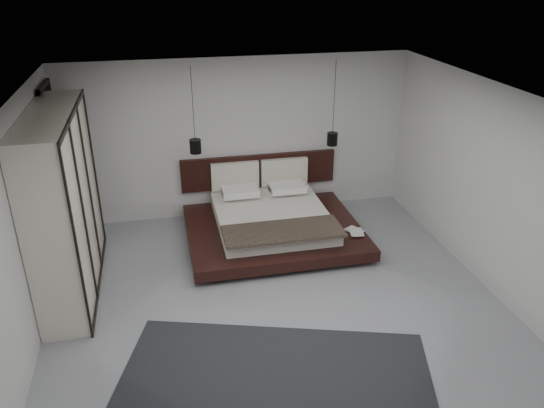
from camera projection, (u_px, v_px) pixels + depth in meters
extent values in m
plane|color=#919399|center=(278.00, 304.00, 7.19)|extent=(6.00, 6.00, 0.00)
plane|color=white|center=(279.00, 100.00, 6.00)|extent=(6.00, 6.00, 0.00)
plane|color=silver|center=(239.00, 138.00, 9.25)|extent=(6.00, 0.00, 6.00)
plane|color=silver|center=(369.00, 382.00, 3.94)|extent=(6.00, 0.00, 6.00)
plane|color=silver|center=(21.00, 236.00, 6.01)|extent=(0.00, 6.00, 6.00)
plane|color=silver|center=(493.00, 190.00, 7.18)|extent=(0.00, 6.00, 6.00)
cube|color=black|center=(58.00, 168.00, 8.23)|extent=(0.05, 0.90, 2.60)
cube|color=black|center=(274.00, 238.00, 8.78)|extent=(2.20, 1.80, 0.08)
cube|color=black|center=(274.00, 231.00, 8.73)|extent=(2.80, 2.30, 0.18)
cube|color=silver|center=(272.00, 217.00, 8.76)|extent=(1.80, 2.00, 0.22)
cube|color=black|center=(283.00, 231.00, 8.01)|extent=(1.82, 0.70, 0.05)
cube|color=white|center=(239.00, 192.00, 9.29)|extent=(0.62, 0.40, 0.12)
cube|color=white|center=(285.00, 188.00, 9.45)|extent=(0.62, 0.40, 0.12)
cube|color=white|center=(240.00, 192.00, 9.14)|extent=(0.62, 0.40, 0.12)
cube|color=white|center=(287.00, 187.00, 9.30)|extent=(0.62, 0.40, 0.12)
cube|color=black|center=(259.00, 171.00, 9.54)|extent=(2.80, 0.08, 0.60)
cube|color=beige|center=(235.00, 176.00, 9.39)|extent=(0.85, 0.10, 0.50)
cube|color=beige|center=(284.00, 172.00, 9.56)|extent=(0.85, 0.10, 0.50)
imported|color=#99724C|center=(350.00, 233.00, 8.47)|extent=(0.31, 0.34, 0.03)
imported|color=#99724C|center=(350.00, 232.00, 8.43)|extent=(0.26, 0.32, 0.02)
cylinder|color=black|center=(193.00, 104.00, 8.17)|extent=(0.01, 0.01, 1.16)
cylinder|color=black|center=(195.00, 146.00, 8.46)|extent=(0.18, 0.18, 0.23)
cylinder|color=#FFE0B2|center=(196.00, 152.00, 8.50)|extent=(0.14, 0.14, 0.01)
cylinder|color=black|center=(334.00, 97.00, 8.63)|extent=(0.01, 0.01, 1.20)
cylinder|color=black|center=(332.00, 139.00, 8.93)|extent=(0.18, 0.18, 0.22)
cylinder|color=#FFE0B2|center=(332.00, 144.00, 8.97)|extent=(0.13, 0.13, 0.01)
cube|color=silver|center=(64.00, 205.00, 7.09)|extent=(0.58, 2.52, 2.52)
cube|color=black|center=(73.00, 114.00, 6.63)|extent=(0.03, 2.52, 0.06)
cube|color=black|center=(100.00, 280.00, 7.67)|extent=(0.03, 2.52, 0.06)
cube|color=black|center=(77.00, 248.00, 6.03)|extent=(0.03, 0.05, 2.52)
cube|color=black|center=(84.00, 216.00, 6.77)|extent=(0.03, 0.05, 2.52)
cube|color=black|center=(90.00, 191.00, 7.52)|extent=(0.03, 0.05, 2.52)
cube|color=black|center=(95.00, 170.00, 8.26)|extent=(0.03, 0.05, 2.52)
cube|color=black|center=(273.00, 402.00, 5.59)|extent=(4.03, 3.38, 0.01)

